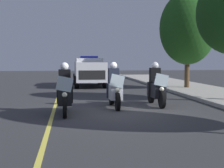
# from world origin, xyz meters

# --- Properties ---
(ground_plane) EXTENTS (80.00, 80.00, 0.00)m
(ground_plane) POSITION_xyz_m (0.00, 0.00, 0.00)
(ground_plane) COLOR #333335
(lane_stripe_center) EXTENTS (48.00, 0.12, 0.01)m
(lane_stripe_center) POSITION_xyz_m (0.00, -2.14, 0.00)
(lane_stripe_center) COLOR #E0D14C
(lane_stripe_center) RESTS_ON ground
(police_motorcycle_lead_left) EXTENTS (2.14, 0.56, 1.72)m
(police_motorcycle_lead_left) POSITION_xyz_m (0.11, -1.73, 0.70)
(police_motorcycle_lead_left) COLOR black
(police_motorcycle_lead_left) RESTS_ON ground
(police_motorcycle_lead_right) EXTENTS (2.14, 0.56, 1.72)m
(police_motorcycle_lead_right) POSITION_xyz_m (-1.03, 0.11, 0.70)
(police_motorcycle_lead_right) COLOR black
(police_motorcycle_lead_right) RESTS_ON ground
(police_motorcycle_trailing) EXTENTS (2.14, 0.56, 1.72)m
(police_motorcycle_trailing) POSITION_xyz_m (-1.28, 1.81, 0.70)
(police_motorcycle_trailing) COLOR black
(police_motorcycle_trailing) RESTS_ON ground
(police_suv) EXTENTS (4.92, 2.11, 2.05)m
(police_suv) POSITION_xyz_m (-10.55, -0.23, 1.07)
(police_suv) COLOR silver
(police_suv) RESTS_ON ground
(tree_far_back) EXTENTS (3.45, 3.45, 5.87)m
(tree_far_back) POSITION_xyz_m (-7.78, 5.64, 3.73)
(tree_far_back) COLOR #4C3823
(tree_far_back) RESTS_ON sidewalk_strip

